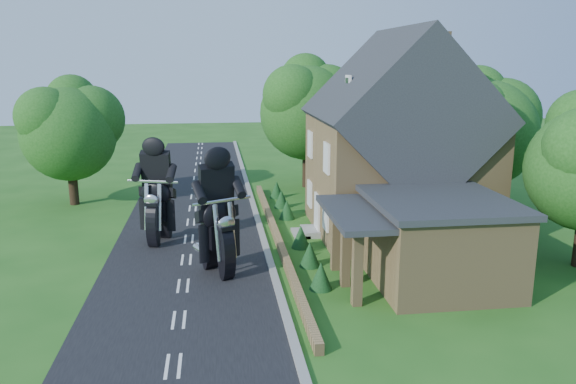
{
  "coord_description": "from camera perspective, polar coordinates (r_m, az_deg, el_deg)",
  "views": [
    {
      "loc": [
        1.34,
        -20.94,
        8.61
      ],
      "look_at": [
        4.65,
        3.67,
        2.8
      ],
      "focal_mm": 35.0,
      "sensor_mm": 36.0,
      "label": 1
    }
  ],
  "objects": [
    {
      "name": "tree_behind_left",
      "position": [
        38.78,
        2.53,
        8.9
      ],
      "size": [
        6.94,
        6.4,
        9.16
      ],
      "color": "black",
      "rests_on": "ground"
    },
    {
      "name": "motorcycle_follow",
      "position": [
        27.81,
        -12.95,
        -3.54
      ],
      "size": [
        0.89,
        1.72,
        1.55
      ],
      "primitive_type": null,
      "rotation": [
        0.0,
        0.0,
        2.84
      ],
      "color": "black",
      "rests_on": "ground"
    },
    {
      "name": "shrub_c",
      "position": [
        26.51,
        1.31,
        -4.54
      ],
      "size": [
        0.9,
        0.9,
        1.1
      ],
      "primitive_type": "cone",
      "color": "#113717",
      "rests_on": "ground"
    },
    {
      "name": "motorcycle_lead",
      "position": [
        23.36,
        -7.09,
        -6.47
      ],
      "size": [
        1.15,
        1.74,
        1.6
      ],
      "primitive_type": null,
      "rotation": [
        0.0,
        0.0,
        3.6
      ],
      "color": "black",
      "rests_on": "ground"
    },
    {
      "name": "shrub_f",
      "position": [
        36.08,
        -1.16,
        0.25
      ],
      "size": [
        0.9,
        0.9,
        1.1
      ],
      "primitive_type": "cone",
      "color": "#113717",
      "rests_on": "ground"
    },
    {
      "name": "kerb",
      "position": [
        22.74,
        -1.28,
        -8.92
      ],
      "size": [
        0.3,
        80.0,
        0.12
      ],
      "primitive_type": "cube",
      "color": "gray",
      "rests_on": "ground"
    },
    {
      "name": "shrub_b",
      "position": [
        24.17,
        2.23,
        -6.32
      ],
      "size": [
        0.9,
        0.9,
        1.1
      ],
      "primitive_type": "cone",
      "color": "#113717",
      "rests_on": "ground"
    },
    {
      "name": "shrub_e",
      "position": [
        33.66,
        -0.67,
        -0.69
      ],
      "size": [
        0.9,
        0.9,
        1.1
      ],
      "primitive_type": "cone",
      "color": "#113717",
      "rests_on": "ground"
    },
    {
      "name": "shrub_a",
      "position": [
        21.87,
        3.36,
        -8.48
      ],
      "size": [
        0.9,
        0.9,
        1.1
      ],
      "primitive_type": "cone",
      "color": "#113717",
      "rests_on": "ground"
    },
    {
      "name": "tree_far_road",
      "position": [
        36.19,
        -20.83,
        6.33
      ],
      "size": [
        6.08,
        5.6,
        7.84
      ],
      "color": "black",
      "rests_on": "ground"
    },
    {
      "name": "ground",
      "position": [
        22.68,
        -10.6,
        -9.38
      ],
      "size": [
        120.0,
        120.0,
        0.0
      ],
      "primitive_type": "plane",
      "color": "#215618",
      "rests_on": "ground"
    },
    {
      "name": "tree_behind_house",
      "position": [
        39.31,
        11.59,
        9.43
      ],
      "size": [
        7.81,
        7.2,
        10.08
      ],
      "color": "black",
      "rests_on": "ground"
    },
    {
      "name": "shrub_d",
      "position": [
        31.26,
        -0.11,
        -1.78
      ],
      "size": [
        0.9,
        0.9,
        1.1
      ],
      "primitive_type": "cone",
      "color": "#113717",
      "rests_on": "ground"
    },
    {
      "name": "road",
      "position": [
        22.68,
        -10.6,
        -9.36
      ],
      "size": [
        7.0,
        80.0,
        0.02
      ],
      "primitive_type": "cube",
      "color": "black",
      "rests_on": "ground"
    },
    {
      "name": "tree_house_right",
      "position": [
        33.46,
        19.76,
        6.53
      ],
      "size": [
        6.51,
        6.0,
        8.4
      ],
      "color": "black",
      "rests_on": "ground"
    },
    {
      "name": "house",
      "position": [
        28.77,
        11.02,
        4.39
      ],
      "size": [
        9.54,
        8.64,
        10.24
      ],
      "color": "#997C4E",
      "rests_on": "ground"
    },
    {
      "name": "garden_wall",
      "position": [
        27.43,
        -1.09,
        -4.69
      ],
      "size": [
        0.3,
        22.0,
        0.4
      ],
      "primitive_type": "cube",
      "color": "#997C4E",
      "rests_on": "ground"
    },
    {
      "name": "annex",
      "position": [
        22.92,
        14.63,
        -4.65
      ],
      "size": [
        7.05,
        5.94,
        3.44
      ],
      "color": "#997C4E",
      "rests_on": "ground"
    }
  ]
}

